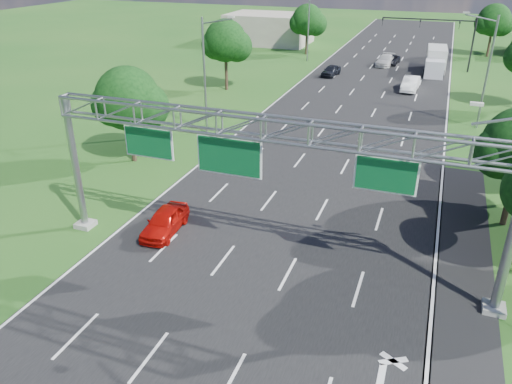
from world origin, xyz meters
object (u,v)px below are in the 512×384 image
at_px(traffic_signal, 446,31).
at_px(box_truck, 436,61).
at_px(red_coupe, 165,221).
at_px(sign_gantry, 265,140).

xyz_separation_m(traffic_signal, box_truck, (-0.72, -1.76, -3.63)).
distance_m(traffic_signal, red_coupe, 53.85).
bearing_deg(red_coupe, sign_gantry, -14.11).
distance_m(sign_gantry, traffic_signal, 53.51).
bearing_deg(traffic_signal, sign_gantry, -97.68).
distance_m(traffic_signal, box_truck, 4.09).
bearing_deg(box_truck, red_coupe, -107.28).
bearing_deg(red_coupe, traffic_signal, 70.76).
height_order(sign_gantry, red_coupe, sign_gantry).
bearing_deg(sign_gantry, red_coupe, 170.38).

